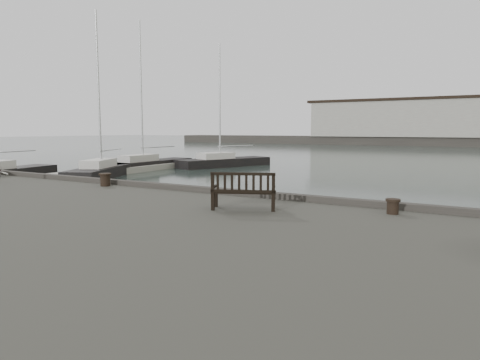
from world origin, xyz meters
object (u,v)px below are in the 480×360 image
at_px(yacht_c, 104,173).
at_px(yacht_d, 224,164).
at_px(bollard_left, 105,180).
at_px(bench, 244,198).
at_px(bollard_right, 393,206).
at_px(yacht_a, 2,176).
at_px(yacht_b, 147,167).

relative_size(yacht_c, yacht_d, 1.05).
xyz_separation_m(bollard_left, yacht_d, (-10.37, 24.79, -1.56)).
distance_m(bench, bollard_left, 6.93).
bearing_deg(bollard_right, bollard_left, 179.07).
relative_size(bollard_right, yacht_c, 0.03).
xyz_separation_m(yacht_a, yacht_b, (3.73, 11.37, 0.01)).
xyz_separation_m(bollard_right, yacht_a, (-28.78, 7.28, -1.51)).
bearing_deg(yacht_d, bench, -35.12).
distance_m(bench, yacht_b, 29.43).
bearing_deg(yacht_b, yacht_c, -78.35).
relative_size(bollard_left, yacht_c, 0.04).
relative_size(yacht_a, yacht_d, 0.95).
xyz_separation_m(yacht_a, yacht_d, (8.13, 17.68, -0.01)).
bearing_deg(yacht_c, bench, -58.86).
distance_m(bench, yacht_d, 31.43).
bearing_deg(bench, bollard_left, 144.36).
relative_size(yacht_b, yacht_d, 1.11).
height_order(bench, bollard_left, bench).
xyz_separation_m(bench, yacht_a, (-25.27, 8.62, -1.63)).
bearing_deg(yacht_c, yacht_d, 50.83).
bearing_deg(bench, yacht_b, 114.00).
bearing_deg(bollard_right, yacht_d, 129.60).
distance_m(yacht_a, yacht_d, 19.46).
xyz_separation_m(bollard_right, yacht_d, (-20.65, 24.96, -1.52)).
bearing_deg(bollard_left, yacht_b, 128.62).
height_order(bollard_left, yacht_a, yacht_a).
bearing_deg(yacht_a, bollard_left, -30.59).
distance_m(bench, bollard_right, 3.76).
distance_m(bollard_left, yacht_b, 23.72).
relative_size(bench, yacht_a, 0.15).
distance_m(bollard_left, yacht_a, 19.89).
bearing_deg(yacht_d, yacht_c, -82.69).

